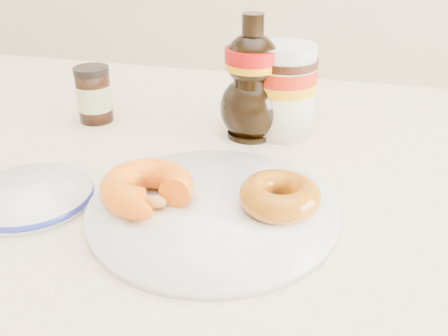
% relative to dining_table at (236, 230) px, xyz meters
% --- Properties ---
extents(dining_table, '(1.40, 0.90, 0.75)m').
position_rel_dining_table_xyz_m(dining_table, '(0.00, 0.00, 0.00)').
color(dining_table, '#F7E3BC').
rests_on(dining_table, ground).
extents(plate, '(0.28, 0.28, 0.01)m').
position_rel_dining_table_xyz_m(plate, '(-0.01, -0.09, 0.09)').
color(plate, white).
rests_on(plate, dining_table).
extents(donut_bitten, '(0.11, 0.11, 0.04)m').
position_rel_dining_table_xyz_m(donut_bitten, '(-0.08, -0.11, 0.12)').
color(donut_bitten, orange).
rests_on(donut_bitten, plate).
extents(donut_whole, '(0.12, 0.12, 0.03)m').
position_rel_dining_table_xyz_m(donut_whole, '(0.07, -0.08, 0.11)').
color(donut_whole, '#944909').
rests_on(donut_whole, plate).
extents(nutella_jar, '(0.10, 0.10, 0.14)m').
position_rel_dining_table_xyz_m(nutella_jar, '(0.03, 0.16, 0.16)').
color(nutella_jar, white).
rests_on(nutella_jar, dining_table).
extents(syrup_bottle, '(0.11, 0.10, 0.18)m').
position_rel_dining_table_xyz_m(syrup_bottle, '(-0.01, 0.14, 0.17)').
color(syrup_bottle, black).
rests_on(syrup_bottle, dining_table).
extents(dark_jar, '(0.06, 0.06, 0.09)m').
position_rel_dining_table_xyz_m(dark_jar, '(-0.27, 0.13, 0.13)').
color(dark_jar, black).
rests_on(dark_jar, dining_table).
extents(blue_rim_saucer, '(0.15, 0.15, 0.01)m').
position_rel_dining_table_xyz_m(blue_rim_saucer, '(-0.22, -0.12, 0.09)').
color(blue_rim_saucer, white).
rests_on(blue_rim_saucer, dining_table).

